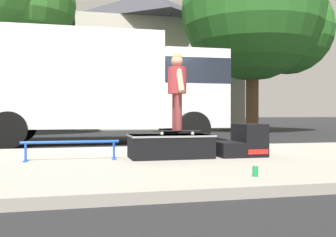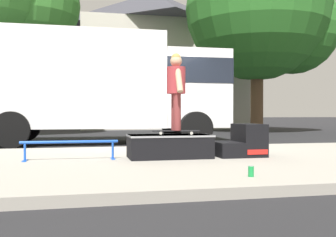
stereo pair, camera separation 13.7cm
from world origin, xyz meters
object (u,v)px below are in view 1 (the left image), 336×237
skateboard (177,131)px  skater_kid (177,85)px  kicker_ramp (242,143)px  soda_can (255,171)px  box_truck (103,84)px  grind_rail (71,145)px  street_tree_neighbour (260,14)px  skate_box (170,145)px

skateboard → skater_kid: size_ratio=0.63×
skateboard → kicker_ramp: bearing=-0.8°
soda_can → box_truck: (-1.22, 7.12, 1.52)m
grind_rail → soda_can: grind_rail is taller
soda_can → grind_rail: bearing=134.5°
skateboard → skater_kid: skater_kid is taller
skateboard → street_tree_neighbour: street_tree_neighbour is taller
kicker_ramp → skateboard: size_ratio=1.00×
grind_rail → soda_can: size_ratio=11.88×
skater_kid → box_truck: 5.12m
soda_can → box_truck: box_truck is taller
box_truck → kicker_ramp: bearing=-68.4°
soda_can → kicker_ramp: bearing=69.5°
skater_kid → soda_can: bearing=-79.5°
skate_box → skateboard: skateboard is taller
grind_rail → skater_kid: (1.70, -0.04, 0.97)m
skate_box → soda_can: bearing=-76.4°
skate_box → grind_rail: 1.59m
grind_rail → skater_kid: skater_kid is taller
skater_kid → kicker_ramp: bearing=-0.8°
kicker_ramp → skateboard: (-1.16, 0.02, 0.21)m
skater_kid → soda_can: skater_kid is taller
skate_box → street_tree_neighbour: 12.87m
skate_box → street_tree_neighbour: street_tree_neighbour is taller
skater_kid → skateboard: bearing=90.0°
kicker_ramp → grind_rail: 2.86m
soda_can → box_truck: 7.38m
skate_box → grind_rail: skate_box is taller
skate_box → skater_kid: 1.00m
street_tree_neighbour → box_truck: bearing=-146.5°
grind_rail → street_tree_neighbour: bearing=50.3°
kicker_ramp → grind_rail: kicker_ramp is taller
skater_kid → grind_rail: bearing=178.6°
skateboard → box_truck: size_ratio=0.12×
skater_kid → street_tree_neighbour: 12.45m
kicker_ramp → box_truck: bearing=111.6°
skateboard → soda_can: 2.15m
kicker_ramp → skateboard: bearing=179.2°
kicker_ramp → skater_kid: size_ratio=0.63×
skater_kid → soda_can: 2.40m
skateboard → skater_kid: 0.76m
box_truck → skater_kid: bearing=-80.6°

